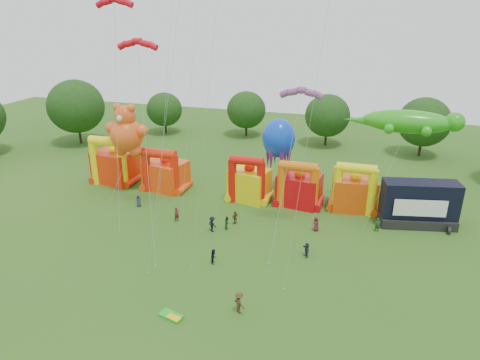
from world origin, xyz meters
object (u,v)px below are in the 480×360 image
(stage_trailer, at_px, (419,204))
(spectator_4, at_px, (235,218))
(teddy_bear_kite, at_px, (125,139))
(spectator_0, at_px, (138,201))
(octopus_kite, at_px, (278,147))
(bouncy_castle_0, at_px, (114,164))
(gecko_kite, at_px, (393,160))
(bouncy_castle_2, at_px, (249,183))

(stage_trailer, bearing_deg, spectator_4, -163.59)
(teddy_bear_kite, height_order, spectator_4, teddy_bear_kite)
(spectator_0, bearing_deg, octopus_kite, 6.66)
(bouncy_castle_0, height_order, spectator_4, bouncy_castle_0)
(teddy_bear_kite, bearing_deg, stage_trailer, 1.41)
(teddy_bear_kite, distance_m, spectator_0, 8.75)
(bouncy_castle_0, relative_size, stage_trailer, 0.81)
(gecko_kite, distance_m, spectator_4, 20.18)
(bouncy_castle_0, height_order, teddy_bear_kite, teddy_bear_kite)
(bouncy_castle_0, bearing_deg, octopus_kite, 6.82)
(bouncy_castle_2, relative_size, octopus_kite, 0.61)
(octopus_kite, bearing_deg, gecko_kite, -8.20)
(octopus_kite, bearing_deg, spectator_0, -149.31)
(stage_trailer, xyz_separation_m, octopus_kite, (-17.95, 4.54, 4.11))
(bouncy_castle_2, height_order, gecko_kite, gecko_kite)
(bouncy_castle_0, xyz_separation_m, gecko_kite, (38.26, 0.74, 4.18))
(octopus_kite, bearing_deg, spectator_4, -104.24)
(bouncy_castle_0, height_order, spectator_0, bouncy_castle_0)
(bouncy_castle_2, bearing_deg, spectator_0, -154.66)
(gecko_kite, bearing_deg, octopus_kite, 171.80)
(teddy_bear_kite, distance_m, spectator_4, 19.05)
(teddy_bear_kite, bearing_deg, spectator_4, -16.81)
(bouncy_castle_0, xyz_separation_m, teddy_bear_kite, (3.98, -2.63, 4.88))
(bouncy_castle_2, xyz_separation_m, stage_trailer, (20.99, -1.16, 0.15))
(bouncy_castle_0, xyz_separation_m, octopus_kite, (23.71, 2.84, 3.97))
(spectator_0, height_order, spectator_4, spectator_4)
(spectator_4, bearing_deg, teddy_bear_kite, -71.77)
(bouncy_castle_0, xyz_separation_m, stage_trailer, (41.66, -1.70, -0.14))
(stage_trailer, relative_size, teddy_bear_kite, 0.72)
(gecko_kite, bearing_deg, spectator_4, -153.71)
(bouncy_castle_2, distance_m, teddy_bear_kite, 17.59)
(bouncy_castle_0, relative_size, gecko_kite, 0.52)
(teddy_bear_kite, relative_size, octopus_kite, 1.18)
(spectator_0, distance_m, spectator_4, 13.50)
(spectator_4, bearing_deg, bouncy_castle_2, -142.18)
(bouncy_castle_2, bearing_deg, stage_trailer, -3.15)
(gecko_kite, distance_m, spectator_0, 32.19)
(stage_trailer, height_order, spectator_0, stage_trailer)
(spectator_4, bearing_deg, spectator_0, -59.32)
(octopus_kite, bearing_deg, teddy_bear_kite, -164.51)
(spectator_0, bearing_deg, spectator_4, -28.39)
(teddy_bear_kite, height_order, gecko_kite, gecko_kite)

